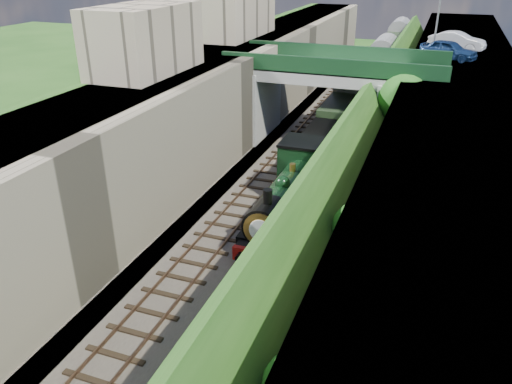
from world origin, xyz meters
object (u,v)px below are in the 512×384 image
road_bridge (340,94)px  locomotive (291,196)px  lamppost (439,12)px  tree (406,102)px  tender (322,154)px  car_blue (448,50)px  car_silver (457,41)px

road_bridge → locomotive: size_ratio=1.56×
road_bridge → locomotive: road_bridge is taller
lamppost → tree: bearing=-96.7°
road_bridge → lamppost: 10.82m
lamppost → tender: size_ratio=1.00×
car_blue → car_silver: car_silver is taller
lamppost → car_silver: 4.19m
tree → car_blue: 8.47m
tree → car_silver: bearing=77.1°
lamppost → tender: lamppost is taller
car_silver → locomotive: car_silver is taller
road_bridge → tender: road_bridge is taller
road_bridge → car_silver: bearing=51.6°
locomotive → car_blue: bearing=69.9°
road_bridge → locomotive: 14.06m
car_blue → locomotive: size_ratio=0.43×
road_bridge → locomotive: (0.26, -13.89, -2.18)m
car_blue → tender: 14.64m
lamppost → car_blue: (1.13, -1.87, -2.58)m
road_bridge → tree: road_bridge is taller
lamppost → car_silver: bearing=58.4°
locomotive → tender: bearing=90.0°
lamppost → locomotive: bearing=-105.6°
tender → road_bridge: bearing=92.2°
tree → lamppost: lamppost is taller
tree → tender: tree is taller
lamppost → car_silver: (1.74, 2.82, -2.56)m
tree → car_blue: car_blue is taller
road_bridge → lamppost: lamppost is taller
road_bridge → tender: 6.98m
car_silver → road_bridge: bearing=155.8°
lamppost → locomotive: size_ratio=0.59×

